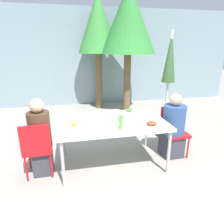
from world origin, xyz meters
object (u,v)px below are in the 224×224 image
Objects in this scene: chair_left at (37,146)px; drinking_cup at (108,126)px; person_left at (41,139)px; chair_right at (173,127)px; tree_behind_left at (98,25)px; person_right at (173,128)px; tree_behind_right at (128,20)px; salad_bowl at (79,129)px; closed_umbrella at (169,65)px; bottle at (121,122)px.

chair_left is 8.86× the size of drinking_cup.
chair_right is (2.21, 0.16, -0.07)m from person_left.
chair_right is 8.86× the size of drinking_cup.
chair_right is at bearing -74.14° from tree_behind_left.
chair_left is 0.76× the size of person_right.
chair_left is 0.12m from person_left.
tree_behind_right reaches higher than tree_behind_left.
person_right is 7.81× the size of salad_bowl.
bottle is (-1.28, -1.18, -0.65)m from closed_umbrella.
person_left is at bearing 58.14° from chair_left.
person_right reaches higher than chair_left.
bottle is at bearing 20.90° from chair_right.
bottle is at bearing -15.00° from drinking_cup.
person_left is at bearing 165.96° from bottle.
tree_behind_left is at bearing 64.62° from chair_left.
chair_left is 3.67× the size of bottle.
salad_bowl is at bearing 179.12° from drinking_cup.
chair_right is 1.26m from closed_umbrella.
chair_right is at bearing -87.07° from tree_behind_right.
drinking_cup is (1.01, -0.16, 0.30)m from chair_left.
person_left is at bearing -159.77° from closed_umbrella.
chair_left is at bearing 4.55° from chair_right.
person_left is 2.22m from chair_right.
closed_umbrella is (2.46, 0.97, 1.01)m from chair_left.
person_right reaches higher than chair_right.
closed_umbrella reaches higher than salad_bowl.
drinking_cup is (0.96, -0.24, 0.23)m from person_left.
closed_umbrella is at bearing 31.13° from salad_bowl.
person_left reaches higher than person_right.
person_right is (2.21, 0.16, 0.02)m from chair_left.
salad_bowl is at bearing 11.74° from chair_right.
closed_umbrella is 1.97m from drinking_cup.
closed_umbrella is 2.10m from tree_behind_right.
person_right is at bearing -0.49° from person_left.
closed_umbrella is (2.42, 0.89, 0.94)m from person_left.
tree_behind_right is (1.52, 2.93, 1.73)m from salad_bowl.
tree_behind_right reaches higher than person_left.
person_right reaches higher than salad_bowl.
tree_behind_left is (-0.82, 3.13, 1.90)m from person_right.
person_right is 1.65m from salad_bowl.
person_left is 0.64m from salad_bowl.
closed_umbrella is 0.63× the size of tree_behind_right.
person_right is at bearing 1.60° from chair_left.
salad_bowl is 3.73m from tree_behind_right.
person_right is at bearing 10.86° from salad_bowl.
drinking_cup is at bearing -0.88° from salad_bowl.
chair_left is 4.06m from tree_behind_left.
drinking_cup is (-0.17, 0.05, -0.06)m from bottle.
person_right is at bearing -107.32° from closed_umbrella.
person_left reaches higher than drinking_cup.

